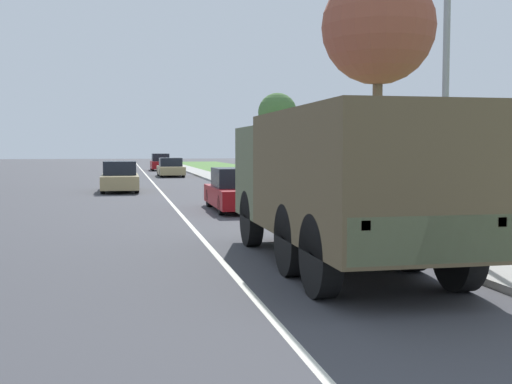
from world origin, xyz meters
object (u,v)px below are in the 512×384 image
at_px(car_third_ahead, 171,168).
at_px(pickup_truck, 455,190).
at_px(military_truck, 339,178).
at_px(car_second_ahead, 120,178).
at_px(lamp_post, 439,16).
at_px(car_fourth_ahead, 160,163).
at_px(car_nearest_ahead, 238,191).

height_order(car_third_ahead, pickup_truck, pickup_truck).
height_order(military_truck, pickup_truck, military_truck).
xyz_separation_m(car_second_ahead, pickup_truck, (9.59, -14.88, 0.22)).
height_order(military_truck, lamp_post, lamp_post).
distance_m(car_second_ahead, car_fourth_ahead, 29.29).
bearing_deg(car_second_ahead, military_truck, -79.52).
distance_m(car_second_ahead, car_third_ahead, 16.31).
relative_size(military_truck, car_third_ahead, 1.56).
relative_size(military_truck, car_second_ahead, 1.51).
distance_m(military_truck, car_nearest_ahead, 10.54).
xyz_separation_m(military_truck, car_second_ahead, (-3.90, 21.09, -0.91)).
bearing_deg(car_second_ahead, pickup_truck, -57.19).
xyz_separation_m(car_nearest_ahead, car_third_ahead, (-0.32, 26.49, -0.02)).
relative_size(car_second_ahead, car_fourth_ahead, 1.11).
bearing_deg(lamp_post, military_truck, -151.03).
bearing_deg(lamp_post, car_fourth_ahead, 93.37).
distance_m(military_truck, pickup_truck, 8.45).
bearing_deg(military_truck, car_nearest_ahead, 89.77).
distance_m(car_nearest_ahead, car_fourth_ahead, 39.65).
distance_m(car_second_ahead, pickup_truck, 17.71).
height_order(car_second_ahead, car_fourth_ahead, car_fourth_ahead).
xyz_separation_m(car_nearest_ahead, pickup_truck, (5.65, -4.29, 0.24)).
relative_size(car_nearest_ahead, car_second_ahead, 0.92).
bearing_deg(car_nearest_ahead, lamp_post, -74.28).
bearing_deg(military_truck, car_second_ahead, 100.48).
distance_m(car_third_ahead, lamp_post, 35.91).
height_order(pickup_truck, lamp_post, lamp_post).
distance_m(car_third_ahead, pickup_truck, 31.36).
height_order(car_second_ahead, car_third_ahead, car_second_ahead).
distance_m(car_nearest_ahead, lamp_post, 10.28).
xyz_separation_m(military_truck, pickup_truck, (5.69, 6.21, -0.69)).
xyz_separation_m(military_truck, car_nearest_ahead, (0.04, 10.50, -0.93)).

